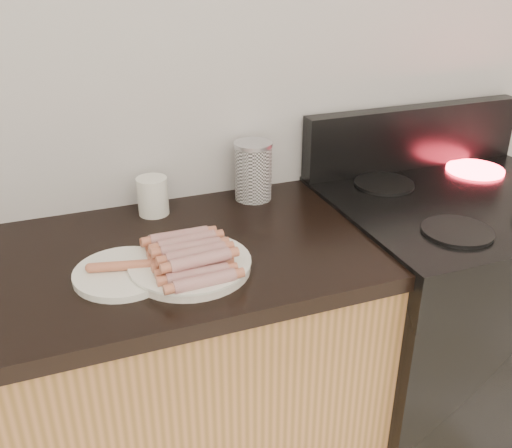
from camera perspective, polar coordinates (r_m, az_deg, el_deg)
name	(u,v)px	position (r m, az deg, el deg)	size (l,w,h in m)	color
wall_back	(166,58)	(1.57, -9.00, 16.05)	(4.00, 0.04, 2.60)	silver
stove	(444,327)	(1.97, 18.28, -9.78)	(0.76, 0.65, 0.91)	black
stove_panel	(413,137)	(1.93, 15.43, 8.38)	(0.76, 0.06, 0.20)	black
burner_near_left	(457,231)	(1.53, 19.48, -0.69)	(0.18, 0.18, 0.01)	black
burner_far_left	(384,184)	(1.77, 12.69, 3.94)	(0.18, 0.18, 0.01)	black
burner_far_right	(475,170)	(1.97, 21.05, 5.10)	(0.18, 0.18, 0.01)	#FF1E2D
main_plate	(190,266)	(1.31, -6.59, -4.23)	(0.28, 0.28, 0.02)	white
side_plate	(124,273)	(1.31, -13.08, -4.80)	(0.22, 0.22, 0.02)	white
hotdog_pile	(189,254)	(1.29, -6.67, -2.95)	(0.14, 0.25, 0.05)	maroon
plain_sausages	(123,266)	(1.30, -13.17, -4.08)	(0.14, 0.05, 0.02)	orange
canister	(253,171)	(1.64, -0.29, 5.35)	(0.11, 0.11, 0.17)	white
mug	(153,196)	(1.58, -10.28, 2.77)	(0.08, 0.08, 0.10)	white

